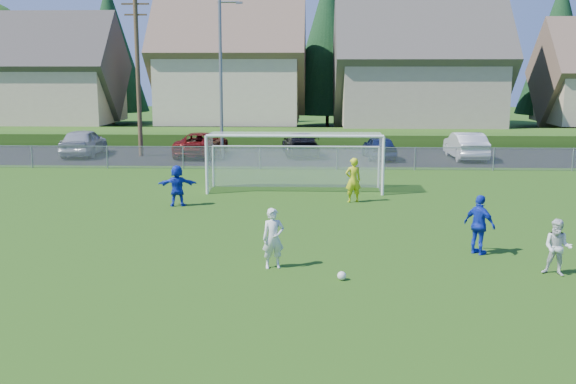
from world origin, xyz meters
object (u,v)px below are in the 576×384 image
at_px(player_white_a, 273,238).
at_px(player_blue_a, 480,225).
at_px(player_white_b, 558,247).
at_px(car_e, 379,147).
at_px(soccer_ball, 342,276).
at_px(player_blue_b, 177,185).
at_px(car_d, 300,144).
at_px(goalkeeper, 353,180).
at_px(car_f, 466,146).
at_px(car_a, 83,142).
at_px(car_c, 202,144).
at_px(soccer_goal, 295,153).

distance_m(player_white_a, player_blue_a, 5.93).
height_order(player_white_b, car_e, player_white_b).
height_order(soccer_ball, car_e, car_e).
height_order(player_blue_b, car_d, player_blue_b).
xyz_separation_m(goalkeeper, car_d, (-2.34, 14.13, -0.18)).
xyz_separation_m(player_blue_a, goalkeeper, (-3.12, 7.39, 0.03)).
xyz_separation_m(goalkeeper, car_f, (7.23, 13.03, -0.10)).
bearing_deg(player_blue_a, car_f, -52.55).
bearing_deg(car_d, car_a, -4.68).
bearing_deg(car_a, player_blue_a, 128.37).
bearing_deg(player_blue_b, car_f, -142.36).
distance_m(car_c, car_d, 5.89).
height_order(soccer_ball, car_a, car_a).
bearing_deg(car_d, player_blue_b, 67.03).
distance_m(player_blue_a, soccer_goal, 11.37).
xyz_separation_m(car_d, car_e, (4.58, -1.31, -0.02)).
height_order(car_e, soccer_goal, soccer_goal).
height_order(player_white_b, player_blue_a, player_blue_a).
distance_m(goalkeeper, soccer_goal, 3.54).
relative_size(player_white_b, player_blue_a, 0.86).
height_order(player_blue_b, car_f, player_blue_b).
height_order(player_white_a, car_c, player_white_a).
bearing_deg(car_e, player_blue_b, 52.59).
height_order(car_a, car_e, car_a).
xyz_separation_m(soccer_ball, player_white_a, (-1.76, 0.98, 0.69)).
bearing_deg(goalkeeper, car_c, -75.12).
height_order(car_a, car_f, car_a).
bearing_deg(car_d, car_f, 166.65).
xyz_separation_m(player_white_b, car_f, (2.60, 22.34, 0.05)).
distance_m(soccer_ball, car_a, 27.69).
xyz_separation_m(player_blue_a, car_e, (-0.89, 20.21, -0.17)).
relative_size(soccer_ball, player_blue_b, 0.14).
bearing_deg(player_white_b, player_white_a, -156.32).
bearing_deg(player_blue_a, car_c, -12.85).
xyz_separation_m(player_blue_a, soccer_goal, (-5.47, 9.94, 0.78)).
bearing_deg(player_blue_a, player_blue_b, 15.84).
xyz_separation_m(player_white_b, car_e, (-2.39, 22.13, -0.05)).
bearing_deg(player_white_a, player_blue_a, -0.40).
bearing_deg(car_e, car_a, -7.14).
xyz_separation_m(player_white_b, player_blue_a, (-1.50, 1.92, 0.12)).
bearing_deg(soccer_ball, car_f, 70.64).
distance_m(player_white_a, car_e, 22.29).
bearing_deg(player_blue_a, soccer_ball, 81.40).
height_order(player_white_a, car_f, player_white_a).
distance_m(player_blue_b, car_f, 19.79).
distance_m(player_blue_b, car_d, 15.75).
bearing_deg(player_white_a, car_d, 73.82).
relative_size(player_white_a, player_blue_a, 0.94).
height_order(player_white_a, player_blue_a, player_blue_a).
relative_size(player_blue_b, car_f, 0.34).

